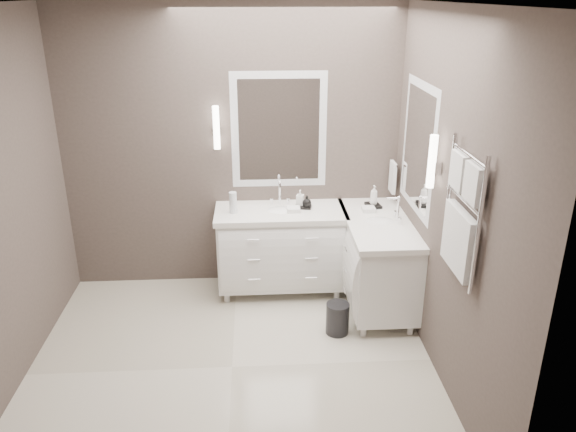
{
  "coord_description": "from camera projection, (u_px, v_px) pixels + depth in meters",
  "views": [
    {
      "loc": [
        0.22,
        -3.7,
        2.78
      ],
      "look_at": [
        0.49,
        0.7,
        1.0
      ],
      "focal_mm": 35.0,
      "sensor_mm": 36.0,
      "label": 1
    }
  ],
  "objects": [
    {
      "name": "soap_bottle_c",
      "position": [
        374.0,
        195.0,
        5.33
      ],
      "size": [
        0.08,
        0.08,
        0.19
      ],
      "primitive_type": "imported",
      "rotation": [
        0.0,
        0.0,
        0.15
      ],
      "color": "white",
      "rests_on": "amenity_tray_right"
    },
    {
      "name": "sconce_right",
      "position": [
        432.0,
        163.0,
        4.14
      ],
      "size": [
        0.06,
        0.06,
        0.4
      ],
      "color": "white",
      "rests_on": "wall_right"
    },
    {
      "name": "floor",
      "position": [
        232.0,
        367.0,
        4.45
      ],
      "size": [
        3.2,
        3.0,
        0.01
      ],
      "primitive_type": "cube",
      "color": "beige",
      "rests_on": "ground"
    },
    {
      "name": "wall_front",
      "position": [
        211.0,
        328.0,
        2.55
      ],
      "size": [
        3.2,
        0.01,
        2.7
      ],
      "primitive_type": "cube",
      "color": "#4A403B",
      "rests_on": "floor"
    },
    {
      "name": "amenity_tray_back",
      "position": [
        303.0,
        207.0,
        5.34
      ],
      "size": [
        0.17,
        0.14,
        0.02
      ],
      "primitive_type": "cube",
      "rotation": [
        0.0,
        0.0,
        -0.18
      ],
      "color": "black",
      "rests_on": "vanity_back"
    },
    {
      "name": "soap_bottle_b",
      "position": [
        307.0,
        201.0,
        5.29
      ],
      "size": [
        0.1,
        0.1,
        0.11
      ],
      "primitive_type": "imported",
      "rotation": [
        0.0,
        0.0,
        -0.19
      ],
      "color": "black",
      "rests_on": "amenity_tray_back"
    },
    {
      "name": "wall_back",
      "position": [
        232.0,
        151.0,
        5.34
      ],
      "size": [
        3.2,
        0.01,
        2.7
      ],
      "primitive_type": "cube",
      "color": "#4A403B",
      "rests_on": "floor"
    },
    {
      "name": "vanity_right",
      "position": [
        377.0,
        257.0,
        5.18
      ],
      "size": [
        0.59,
        1.24,
        0.97
      ],
      "color": "white",
      "rests_on": "floor"
    },
    {
      "name": "ceiling",
      "position": [
        216.0,
        3.0,
        3.44
      ],
      "size": [
        3.2,
        3.0,
        0.01
      ],
      "primitive_type": "cube",
      "color": "white",
      "rests_on": "wall_back"
    },
    {
      "name": "mirror_back",
      "position": [
        279.0,
        131.0,
        5.27
      ],
      "size": [
        0.9,
        0.02,
        1.1
      ],
      "color": "white",
      "rests_on": "wall_back"
    },
    {
      "name": "waste_bin",
      "position": [
        337.0,
        318.0,
        4.85
      ],
      "size": [
        0.21,
        0.21,
        0.28
      ],
      "primitive_type": "cylinder",
      "rotation": [
        0.0,
        0.0,
        -0.03
      ],
      "color": "black",
      "rests_on": "floor"
    },
    {
      "name": "wall_right",
      "position": [
        449.0,
        204.0,
        4.04
      ],
      "size": [
        0.01,
        3.0,
        2.7
      ],
      "primitive_type": "cube",
      "color": "#4A403B",
      "rests_on": "floor"
    },
    {
      "name": "vanity_back",
      "position": [
        281.0,
        245.0,
        5.43
      ],
      "size": [
        1.24,
        0.59,
        0.97
      ],
      "color": "white",
      "rests_on": "floor"
    },
    {
      "name": "soap_bottle_a",
      "position": [
        300.0,
        197.0,
        5.33
      ],
      "size": [
        0.08,
        0.08,
        0.15
      ],
      "primitive_type": "imported",
      "rotation": [
        0.0,
        0.0,
        -0.28
      ],
      "color": "white",
      "rests_on": "amenity_tray_back"
    },
    {
      "name": "sconce_back",
      "position": [
        216.0,
        128.0,
        5.17
      ],
      "size": [
        0.06,
        0.06,
        0.4
      ],
      "color": "white",
      "rests_on": "wall_back"
    },
    {
      "name": "water_bottle",
      "position": [
        233.0,
        203.0,
        5.19
      ],
      "size": [
        0.08,
        0.08,
        0.2
      ],
      "primitive_type": "cylinder",
      "rotation": [
        0.0,
        0.0,
        0.07
      ],
      "color": "silver",
      "rests_on": "vanity_back"
    },
    {
      "name": "amenity_tray_right",
      "position": [
        373.0,
        205.0,
        5.37
      ],
      "size": [
        0.15,
        0.18,
        0.02
      ],
      "primitive_type": "cube",
      "rotation": [
        0.0,
        0.0,
        0.18
      ],
      "color": "black",
      "rests_on": "vanity_right"
    },
    {
      "name": "towel_ladder",
      "position": [
        461.0,
        219.0,
        3.65
      ],
      "size": [
        0.06,
        0.58,
        0.9
      ],
      "color": "white",
      "rests_on": "wall_right"
    },
    {
      "name": "towel_bar_corner",
      "position": [
        393.0,
        176.0,
        5.38
      ],
      "size": [
        0.03,
        0.22,
        0.3
      ],
      "color": "white",
      "rests_on": "wall_right"
    },
    {
      "name": "mirror_right",
      "position": [
        418.0,
        148.0,
        4.7
      ],
      "size": [
        0.02,
        0.9,
        1.1
      ],
      "color": "white",
      "rests_on": "wall_right"
    }
  ]
}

